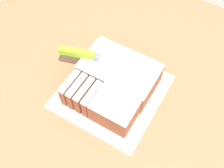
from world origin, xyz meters
TOP-DOWN VIEW (x-y plane):
  - ground_plane at (0.00, 0.00)m, footprint 8.00×8.00m
  - countertop at (0.00, 0.00)m, footprint 1.40×1.10m
  - cake_board at (-0.05, -0.05)m, footprint 0.32×0.32m
  - cake at (-0.05, -0.04)m, footprint 0.24×0.25m
  - knife at (-0.17, -0.02)m, footprint 0.29×0.11m

SIDE VIEW (x-z plane):
  - ground_plane at x=0.00m, z-range 0.00..0.00m
  - countertop at x=0.00m, z-range 0.00..0.93m
  - cake_board at x=-0.05m, z-range 0.93..0.94m
  - cake at x=-0.05m, z-range 0.94..1.02m
  - knife at x=-0.17m, z-range 1.02..1.04m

